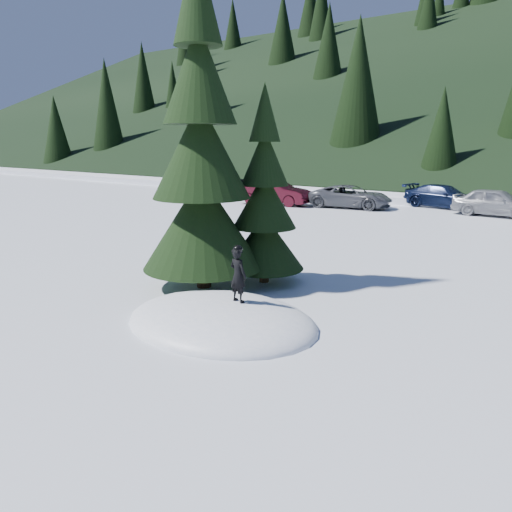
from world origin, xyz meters
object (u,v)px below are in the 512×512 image
Objects in this scene: spruce_tall at (201,163)px; car_0 at (238,187)px; spruce_short at (264,207)px; car_3 at (443,196)px; car_2 at (351,197)px; car_4 at (496,202)px; car_1 at (275,192)px; child_skier at (238,275)px.

car_0 is at bearing 127.16° from spruce_tall.
spruce_short is 19.27m from car_3.
car_0 is (-14.02, 18.50, -2.67)m from spruce_tall.
car_0 is at bearing 107.04° from car_3.
spruce_tall is 1.86× the size of car_3.
car_2 is at bearing -72.92° from car_0.
car_2 is at bearing 104.26° from spruce_tall.
spruce_tall reaches higher than car_3.
car_4 is at bearing -109.88° from car_3.
car_3 is at bearing 64.34° from car_4.
car_4 is at bearing -85.18° from car_1.
spruce_short reaches higher than car_4.
spruce_short is at bearing 54.46° from spruce_tall.
spruce_tall reaches higher than car_1.
child_skier is at bearing -63.46° from spruce_short.
car_0 is at bearing -44.90° from child_skier.
car_0 is 14.15m from car_3.
spruce_tall is at bearing 173.06° from car_4.
spruce_short is at bearing -171.16° from car_2.
spruce_tall is at bearing -118.79° from car_0.
spruce_tall is 1.60× the size of spruce_short.
child_skier is 20.07m from car_2.
car_2 is 1.11× the size of car_4.
car_2 is at bearing -64.34° from child_skier.
car_3 is (8.80, 4.79, -0.08)m from car_1.
car_0 is at bearing 93.88° from car_4.
spruce_tall is 18.28m from car_1.
spruce_tall reaches higher than spruce_short.
spruce_tall is 2.00× the size of car_4.
spruce_tall reaches higher than car_0.
car_4 is at bearing 80.32° from spruce_tall.
car_4 is (0.75, 20.37, -0.34)m from child_skier.
car_1 reaches higher than car_3.
child_skier is at bearing -165.05° from car_3.
car_1 is 0.99× the size of car_3.
car_1 is (-9.82, 14.40, -1.35)m from spruce_short.
spruce_short is at bearing -57.81° from child_skier.
car_0 is 17.24m from car_4.
car_4 is (3.21, 18.84, -2.59)m from spruce_tall.
car_1 is (5.20, -2.70, 0.11)m from car_0.
spruce_short is 17.63m from car_4.
spruce_tall is at bearing -125.54° from spruce_short.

